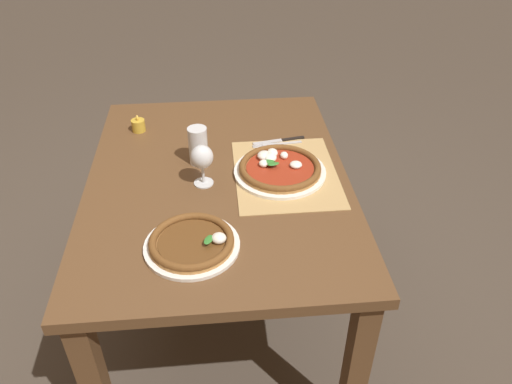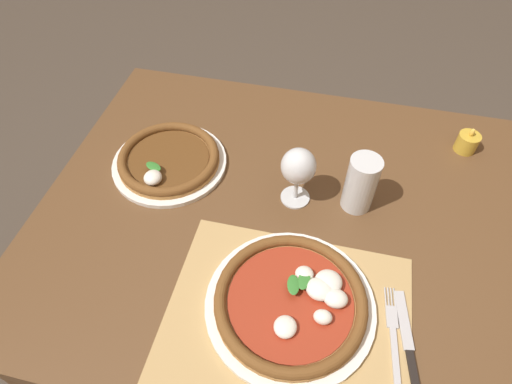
{
  "view_description": "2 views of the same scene",
  "coord_description": "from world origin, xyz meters",
  "px_view_note": "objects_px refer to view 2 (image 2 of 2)",
  "views": [
    {
      "loc": [
        -1.5,
        0.0,
        1.77
      ],
      "look_at": [
        -0.23,
        -0.11,
        0.83
      ],
      "focal_mm": 35.0,
      "sensor_mm": 36.0,
      "label": 1
    },
    {
      "loc": [
        0.02,
        -0.6,
        1.54
      ],
      "look_at": [
        -0.11,
        -0.03,
        0.84
      ],
      "focal_mm": 30.0,
      "sensor_mm": 36.0,
      "label": 2
    }
  ],
  "objects_px": {
    "pizza_near": "(292,301)",
    "fork": "(393,335)",
    "knife": "(408,344)",
    "votive_candle": "(467,143)",
    "pint_glass": "(361,185)",
    "pizza_far": "(169,160)",
    "wine_glass": "(298,168)"
  },
  "relations": [
    {
      "from": "pizza_near",
      "to": "votive_candle",
      "type": "bearing_deg",
      "value": 55.77
    },
    {
      "from": "wine_glass",
      "to": "pint_glass",
      "type": "distance_m",
      "value": 0.15
    },
    {
      "from": "pint_glass",
      "to": "knife",
      "type": "relative_size",
      "value": 0.68
    },
    {
      "from": "wine_glass",
      "to": "knife",
      "type": "xyz_separation_m",
      "value": [
        0.27,
        -0.3,
        -0.1
      ]
    },
    {
      "from": "pizza_near",
      "to": "fork",
      "type": "bearing_deg",
      "value": -4.58
    },
    {
      "from": "wine_glass",
      "to": "fork",
      "type": "xyz_separation_m",
      "value": [
        0.24,
        -0.29,
        -0.1
      ]
    },
    {
      "from": "wine_glass",
      "to": "votive_candle",
      "type": "relative_size",
      "value": 2.15
    },
    {
      "from": "fork",
      "to": "pint_glass",
      "type": "bearing_deg",
      "value": 107.15
    },
    {
      "from": "pizza_far",
      "to": "knife",
      "type": "height_order",
      "value": "pizza_far"
    },
    {
      "from": "wine_glass",
      "to": "votive_candle",
      "type": "height_order",
      "value": "wine_glass"
    },
    {
      "from": "pizza_near",
      "to": "wine_glass",
      "type": "bearing_deg",
      "value": 98.29
    },
    {
      "from": "pizza_near",
      "to": "knife",
      "type": "bearing_deg",
      "value": -6.83
    },
    {
      "from": "fork",
      "to": "pizza_near",
      "type": "bearing_deg",
      "value": 175.42
    },
    {
      "from": "knife",
      "to": "votive_candle",
      "type": "distance_m",
      "value": 0.59
    },
    {
      "from": "wine_glass",
      "to": "pint_glass",
      "type": "height_order",
      "value": "wine_glass"
    },
    {
      "from": "pizza_near",
      "to": "pint_glass",
      "type": "xyz_separation_m",
      "value": [
        0.1,
        0.29,
        0.05
      ]
    },
    {
      "from": "pizza_far",
      "to": "fork",
      "type": "xyz_separation_m",
      "value": [
        0.57,
        -0.33,
        -0.01
      ]
    },
    {
      "from": "pizza_near",
      "to": "votive_candle",
      "type": "xyz_separation_m",
      "value": [
        0.37,
        0.54,
        0.0
      ]
    },
    {
      "from": "knife",
      "to": "votive_candle",
      "type": "height_order",
      "value": "votive_candle"
    },
    {
      "from": "pint_glass",
      "to": "votive_candle",
      "type": "relative_size",
      "value": 2.01
    },
    {
      "from": "pizza_far",
      "to": "votive_candle",
      "type": "relative_size",
      "value": 4.05
    },
    {
      "from": "wine_glass",
      "to": "fork",
      "type": "height_order",
      "value": "wine_glass"
    },
    {
      "from": "votive_candle",
      "to": "fork",
      "type": "bearing_deg",
      "value": -107.11
    },
    {
      "from": "fork",
      "to": "knife",
      "type": "distance_m",
      "value": 0.03
    },
    {
      "from": "fork",
      "to": "votive_candle",
      "type": "distance_m",
      "value": 0.59
    },
    {
      "from": "pizza_far",
      "to": "pint_glass",
      "type": "relative_size",
      "value": 2.01
    },
    {
      "from": "pizza_near",
      "to": "pizza_far",
      "type": "bearing_deg",
      "value": 140.01
    },
    {
      "from": "pizza_near",
      "to": "pizza_far",
      "type": "distance_m",
      "value": 0.49
    },
    {
      "from": "fork",
      "to": "votive_candle",
      "type": "xyz_separation_m",
      "value": [
        0.17,
        0.56,
        0.02
      ]
    },
    {
      "from": "votive_candle",
      "to": "pint_glass",
      "type": "bearing_deg",
      "value": -136.76
    },
    {
      "from": "pizza_far",
      "to": "pint_glass",
      "type": "xyz_separation_m",
      "value": [
        0.48,
        -0.02,
        0.05
      ]
    },
    {
      "from": "pint_glass",
      "to": "votive_candle",
      "type": "distance_m",
      "value": 0.37
    }
  ]
}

